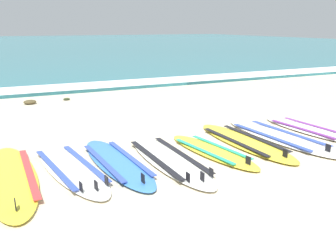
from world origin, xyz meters
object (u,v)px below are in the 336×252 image
Objects in this scene: surfboard_4 at (212,151)px; surfboard_5 at (244,141)px; surfboard_7 at (308,129)px; surfboard_6 at (279,136)px; surfboard_0 at (10,177)px; surfboard_3 at (168,159)px; surfboard_2 at (117,162)px; surfboard_1 at (70,168)px.

surfboard_4 is 0.76m from surfboard_5.
surfboard_7 is at bearing 7.53° from surfboard_4.
surfboard_6 is at bearing 6.69° from surfboard_4.
surfboard_0 is 2.13m from surfboard_3.
surfboard_2 and surfboard_5 have the same top height.
surfboard_2 is 2.21m from surfboard_5.
surfboard_2 is 1.15× the size of surfboard_4.
surfboard_5 is at bearing 14.15° from surfboard_4.
surfboard_1 is at bearing 170.39° from surfboard_3.
surfboard_7 is (4.38, 0.09, -0.00)m from surfboard_1.
surfboard_7 is (3.74, 0.13, 0.00)m from surfboard_2.
surfboard_6 and surfboard_7 have the same top height.
surfboard_3 is (0.72, -0.18, 0.00)m from surfboard_2.
surfboard_6 is at bearing -170.97° from surfboard_7.
surfboard_6 is (3.57, -0.04, -0.00)m from surfboard_1.
surfboard_3 is at bearing -9.61° from surfboard_1.
surfboard_4 and surfboard_5 have the same top height.
surfboard_1 is 0.91× the size of surfboard_6.
surfboard_0 is at bearing 179.90° from surfboard_1.
surfboard_6 is (0.72, -0.02, -0.00)m from surfboard_5.
surfboard_6 is at bearing -1.26° from surfboard_5.
surfboard_3 is 0.75m from surfboard_4.
surfboard_0 is at bearing -179.05° from surfboard_7.
surfboard_2 is (0.64, -0.05, -0.00)m from surfboard_1.
surfboard_0 and surfboard_6 have the same top height.
surfboard_0 and surfboard_7 have the same top height.
surfboard_1 is at bearing 179.47° from surfboard_5.
surfboard_5 is at bearing -175.77° from surfboard_7.
surfboard_3 is at bearing -6.24° from surfboard_0.
surfboard_4 is at bearing -4.27° from surfboard_0.
surfboard_2 and surfboard_4 have the same top height.
surfboard_7 is at bearing 9.03° from surfboard_6.
surfboard_0 is 2.88m from surfboard_4.
surfboard_1 and surfboard_4 have the same top height.
surfboard_4 is (2.87, -0.21, 0.00)m from surfboard_0.
surfboard_7 is (1.53, 0.11, 0.00)m from surfboard_5.
surfboard_7 is at bearing 1.13° from surfboard_1.
surfboard_3 is (2.12, -0.23, 0.00)m from surfboard_0.
surfboard_5 and surfboard_6 have the same top height.
surfboard_0 is at bearing 179.43° from surfboard_6.
surfboard_1 is (0.76, -0.00, 0.00)m from surfboard_0.
surfboard_3 is 1.02× the size of surfboard_5.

